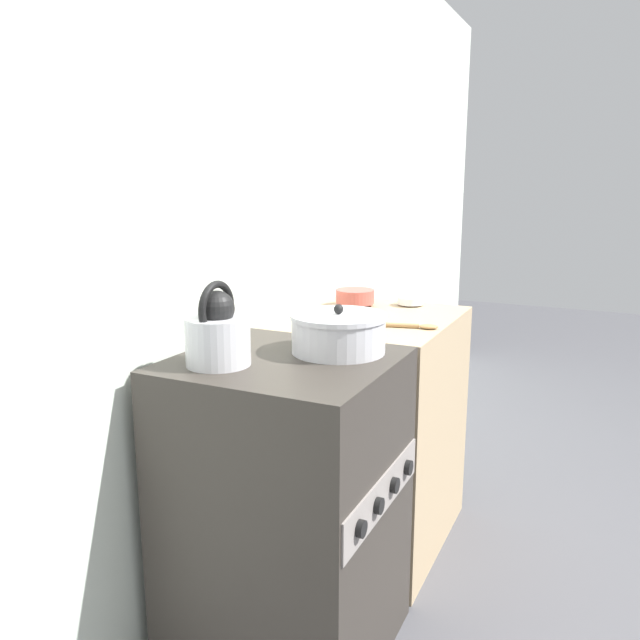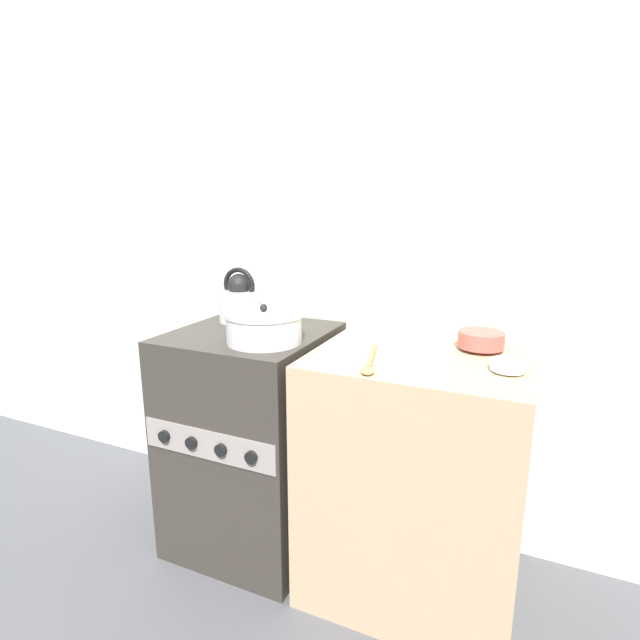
% 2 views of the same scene
% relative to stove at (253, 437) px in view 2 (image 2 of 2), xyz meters
% --- Properties ---
extents(ground_plane, '(12.00, 12.00, 0.00)m').
position_rel_stove_xyz_m(ground_plane, '(0.00, -0.29, -0.45)').
color(ground_plane, '#4C4C51').
extents(wall_back, '(7.00, 0.06, 2.50)m').
position_rel_stove_xyz_m(wall_back, '(0.00, 0.36, 0.80)').
color(wall_back, silver).
rests_on(wall_back, ground_plane).
extents(stove, '(0.57, 0.61, 0.89)m').
position_rel_stove_xyz_m(stove, '(0.00, 0.00, 0.00)').
color(stove, '#332D28').
rests_on(stove, ground_plane).
extents(counter, '(0.71, 0.58, 0.88)m').
position_rel_stove_xyz_m(counter, '(0.67, -0.00, -0.00)').
color(counter, tan).
rests_on(counter, ground_plane).
extents(kettle, '(0.21, 0.17, 0.23)m').
position_rel_stove_xyz_m(kettle, '(-0.13, 0.13, 0.53)').
color(kettle, silver).
rests_on(kettle, stove).
extents(cooking_pot, '(0.27, 0.27, 0.14)m').
position_rel_stove_xyz_m(cooking_pot, '(0.13, -0.10, 0.50)').
color(cooking_pot, silver).
rests_on(cooking_pot, stove).
extents(enamel_bowl, '(0.15, 0.15, 0.07)m').
position_rel_stove_xyz_m(enamel_bowl, '(0.84, 0.14, 0.48)').
color(enamel_bowl, '#B75147').
rests_on(enamel_bowl, counter).
extents(small_ceramic_bowl, '(0.10, 0.10, 0.04)m').
position_rel_stove_xyz_m(small_ceramic_bowl, '(0.94, -0.06, 0.46)').
color(small_ceramic_bowl, white).
rests_on(small_ceramic_bowl, counter).
extents(wooden_spoon, '(0.10, 0.29, 0.02)m').
position_rel_stove_xyz_m(wooden_spoon, '(0.54, -0.16, 0.45)').
color(wooden_spoon, '#A37A4C').
rests_on(wooden_spoon, counter).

